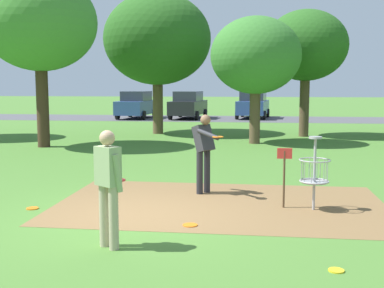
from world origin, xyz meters
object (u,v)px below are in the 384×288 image
tree_near_left (256,56)px  parked_car_center_right (253,105)px  frisbee_mid_grass (190,225)px  parked_car_center_left (188,105)px  tree_mid_right (40,23)px  player_throwing (108,182)px  tree_mid_center (157,39)px  tree_mid_left (306,46)px  frisbee_near_basket (336,270)px  frisbee_far_right (32,208)px  player_foreground_watching (204,148)px  parked_car_leftmost (136,105)px  disc_golf_basket (311,170)px

tree_near_left → parked_car_center_right: 14.55m
frisbee_mid_grass → parked_car_center_left: parked_car_center_left is taller
tree_mid_right → player_throwing: bearing=-61.9°
tree_near_left → tree_mid_center: size_ratio=0.76×
frisbee_mid_grass → parked_car_center_right: size_ratio=0.06×
player_throwing → tree_mid_left: tree_mid_left is taller
frisbee_near_basket → frisbee_far_right: bearing=154.5°
frisbee_near_basket → tree_mid_left: tree_mid_left is taller
frisbee_far_right → tree_mid_right: (-3.68, 8.86, 4.54)m
player_throwing → tree_mid_right: (-5.78, 10.83, 3.59)m
player_throwing → frisbee_near_basket: bearing=-9.5°
frisbee_near_basket → tree_near_left: tree_near_left is taller
frisbee_mid_grass → player_throwing: bearing=-129.2°
frisbee_mid_grass → tree_mid_center: tree_mid_center is taller
tree_near_left → tree_mid_right: (-7.84, -2.09, 1.12)m
player_foreground_watching → tree_mid_center: tree_mid_center is taller
frisbee_far_right → parked_car_leftmost: 24.51m
frisbee_far_right → parked_car_center_right: bearing=80.9°
parked_car_leftmost → player_foreground_watching: bearing=-72.9°
disc_golf_basket → tree_mid_center: size_ratio=0.21×
frisbee_near_basket → frisbee_mid_grass: (-2.10, 1.76, 0.00)m
tree_mid_left → parked_car_center_left: 12.83m
tree_mid_right → parked_car_center_right: (7.71, 16.43, -3.63)m
frisbee_far_right → tree_mid_center: bearing=91.6°
frisbee_mid_grass → parked_car_leftmost: bearing=105.6°
disc_golf_basket → tree_mid_center: tree_mid_center is taller
frisbee_near_basket → parked_car_center_right: 27.81m
player_foreground_watching → frisbee_far_right: size_ratio=7.45×
disc_golf_basket → parked_car_leftmost: 25.26m
frisbee_mid_grass → tree_mid_right: size_ratio=0.04×
disc_golf_basket → tree_mid_left: bearing=85.1°
frisbee_near_basket → frisbee_mid_grass: 2.74m
parked_car_center_left → parked_car_center_right: size_ratio=1.00×
frisbee_far_right → tree_mid_left: tree_mid_left is taller
player_foreground_watching → frisbee_mid_grass: bearing=-89.4°
parked_car_center_left → disc_golf_basket: bearing=-76.9°
player_throwing → frisbee_near_basket: 3.30m
player_throwing → tree_mid_right: 12.79m
frisbee_far_right → player_throwing: bearing=-43.2°
tree_mid_left → tree_mid_center: size_ratio=0.85×
parked_car_leftmost → parked_car_center_right: (7.86, 1.09, 0.00)m
player_throwing → parked_car_center_right: size_ratio=0.39×
player_throwing → frisbee_near_basket: (3.12, -0.52, -0.96)m
tree_mid_center → frisbee_mid_grass: bearing=-76.9°
frisbee_far_right → parked_car_center_right: (4.03, 25.28, 0.91)m
frisbee_near_basket → parked_car_center_left: (-5.52, 26.89, 0.91)m
frisbee_mid_grass → tree_near_left: size_ratio=0.05×
frisbee_far_right → tree_mid_center: size_ratio=0.04×
tree_mid_left → parked_car_center_right: size_ratio=1.28×
parked_car_leftmost → parked_car_center_right: bearing=7.9°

